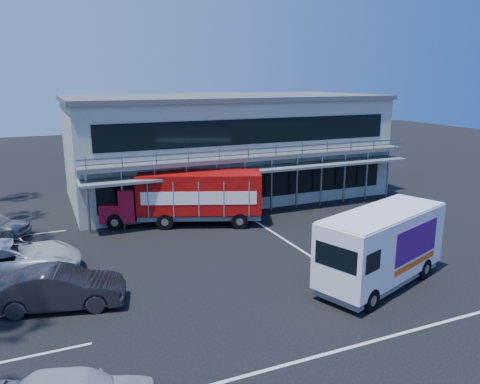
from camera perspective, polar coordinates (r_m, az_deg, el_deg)
name	(u,v)px	position (r m, az deg, el deg)	size (l,w,h in m)	color
ground	(289,273)	(21.33, 5.94, -9.82)	(120.00, 120.00, 0.00)	black
building	(226,145)	(34.69, -1.74, 5.69)	(22.40, 12.00, 7.30)	#9A9D90
red_truck	(189,196)	(27.73, -6.24, -0.52)	(9.42, 5.43, 3.13)	maroon
white_van	(382,246)	(20.38, 16.87, -6.37)	(6.92, 4.34, 3.20)	white
parked_car_b	(60,288)	(19.23, -21.10, -10.89)	(1.65, 4.75, 1.56)	black
parked_car_c	(8,260)	(22.74, -26.43, -7.44)	(2.79, 6.06, 1.68)	silver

